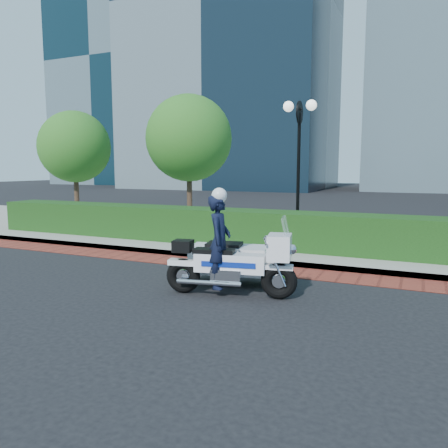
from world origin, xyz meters
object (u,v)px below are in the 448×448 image
at_px(tree_b, 189,138).
at_px(police_motorcycle, 229,256).
at_px(tree_a, 75,147).
at_px(lamppost, 299,148).

distance_m(tree_b, police_motorcycle, 8.77).
bearing_deg(tree_a, lamppost, -7.41).
height_order(tree_a, tree_b, tree_b).
height_order(tree_b, police_motorcycle, tree_b).
bearing_deg(police_motorcycle, tree_b, 112.44).
xyz_separation_m(tree_b, police_motorcycle, (4.63, -6.92, -2.75)).
height_order(lamppost, tree_b, tree_b).
height_order(lamppost, police_motorcycle, lamppost).
bearing_deg(lamppost, tree_b, 163.89).
xyz_separation_m(tree_a, police_motorcycle, (10.13, -6.92, -2.54)).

